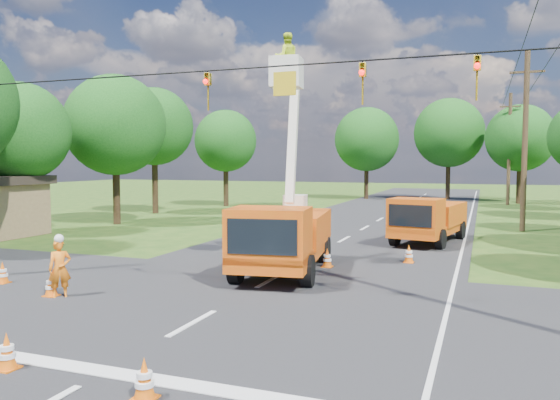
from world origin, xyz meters
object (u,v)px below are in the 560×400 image
at_px(tree_far_b, 449,133).
at_px(tree_left_f, 226,141).
at_px(pole_right_mid, 525,139).
at_px(pole_right_far, 509,148).
at_px(traffic_cone_5, 3,273).
at_px(tree_far_c, 520,138).
at_px(traffic_cone_4, 51,285).
at_px(traffic_cone_0, 7,352).
at_px(second_truck, 428,219).
at_px(tree_left_c, 19,132).
at_px(distant_car, 411,209).
at_px(traffic_cone_7, 424,232).
at_px(tree_left_e, 154,127).
at_px(traffic_cone_1, 144,379).
at_px(tree_far_a, 367,139).
at_px(tree_left_d, 115,125).
at_px(traffic_cone_2, 327,258).
at_px(traffic_cone_3, 409,254).
at_px(bucket_truck, 284,223).
at_px(ground_worker, 60,269).

bearing_deg(tree_far_b, tree_left_f, -139.88).
relative_size(pole_right_mid, pole_right_far, 1.00).
bearing_deg(pole_right_mid, traffic_cone_5, -128.81).
distance_m(tree_left_f, tree_far_c, 27.10).
bearing_deg(traffic_cone_4, traffic_cone_0, -54.36).
xyz_separation_m(second_truck, tree_left_c, (-20.47, -4.43, 4.27)).
xyz_separation_m(traffic_cone_4, pole_right_far, (13.63, 41.06, 4.75)).
relative_size(distant_car, tree_left_c, 0.48).
height_order(distant_car, traffic_cone_7, distant_car).
xyz_separation_m(traffic_cone_5, tree_left_e, (-9.00, 22.27, 6.13)).
height_order(traffic_cone_1, tree_left_e, tree_left_e).
bearing_deg(tree_far_a, traffic_cone_0, -86.24).
xyz_separation_m(distant_car, tree_left_d, (-16.82, -9.49, 5.47)).
height_order(traffic_cone_2, tree_left_d, tree_left_d).
bearing_deg(tree_far_c, pole_right_far, -116.57).
bearing_deg(tree_left_c, traffic_cone_2, -9.98).
bearing_deg(pole_right_far, tree_left_d, -133.23).
bearing_deg(traffic_cone_1, traffic_cone_3, 79.85).
distance_m(distant_car, traffic_cone_3, 16.77).
relative_size(pole_right_mid, tree_left_f, 1.19).
height_order(pole_right_mid, tree_left_e, pole_right_mid).
height_order(distant_car, pole_right_mid, pole_right_mid).
xyz_separation_m(tree_left_d, tree_far_a, (10.00, 28.00, 0.06)).
height_order(traffic_cone_0, tree_far_b, tree_far_b).
distance_m(bucket_truck, second_truck, 9.90).
distance_m(bucket_truck, tree_far_b, 41.03).
bearing_deg(traffic_cone_0, second_truck, 73.24).
bearing_deg(pole_right_mid, tree_left_c, -156.25).
xyz_separation_m(tree_left_f, tree_far_b, (17.80, 15.00, 1.12)).
bearing_deg(traffic_cone_2, traffic_cone_1, -88.92).
bearing_deg(pole_right_far, tree_left_f, -156.77).
height_order(second_truck, pole_right_far, pole_right_far).
relative_size(distant_car, traffic_cone_5, 5.42).
bearing_deg(traffic_cone_2, tree_far_a, 99.36).
xyz_separation_m(traffic_cone_4, tree_far_c, (14.63, 43.06, 5.70)).
bearing_deg(tree_left_d, traffic_cone_7, -0.93).
height_order(traffic_cone_0, traffic_cone_1, same).
bearing_deg(bucket_truck, pole_right_far, 67.99).
bearing_deg(distant_car, pole_right_far, 73.22).
bearing_deg(traffic_cone_2, second_truck, 69.24).
relative_size(traffic_cone_4, pole_right_far, 0.07).
height_order(pole_right_mid, tree_left_c, pole_right_mid).
height_order(second_truck, tree_left_d, tree_left_d).
bearing_deg(tree_left_e, traffic_cone_2, -41.95).
bearing_deg(traffic_cone_4, tree_left_f, 107.30).
relative_size(ground_worker, traffic_cone_3, 2.37).
bearing_deg(distant_car, traffic_cone_0, -90.31).
xyz_separation_m(traffic_cone_1, pole_right_far, (7.16, 45.90, 4.75)).
bearing_deg(ground_worker, traffic_cone_5, 120.07).
distance_m(traffic_cone_2, traffic_cone_4, 9.35).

